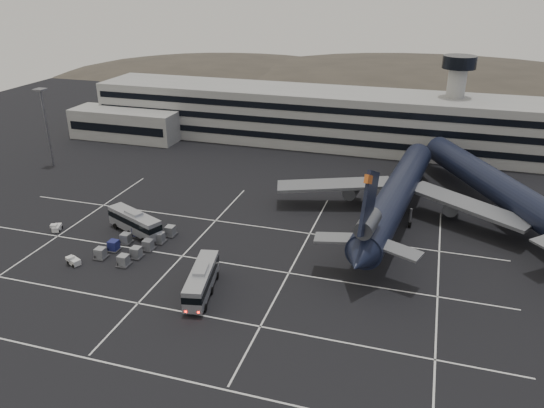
{
  "coord_description": "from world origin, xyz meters",
  "views": [
    {
      "loc": [
        30.19,
        -63.85,
        42.52
      ],
      "look_at": [
        5.11,
        17.59,
        5.0
      ],
      "focal_mm": 35.0,
      "sensor_mm": 36.0,
      "label": 1
    }
  ],
  "objects": [
    {
      "name": "tug_b",
      "position": [
        -21.08,
        -3.48,
        0.64
      ],
      "size": [
        2.59,
        2.17,
        1.44
      ],
      "rotation": [
        0.0,
        0.0,
        1.14
      ],
      "color": "silver",
      "rests_on": "ground"
    },
    {
      "name": "hills",
      "position": [
        17.99,
        170.0,
        -12.07
      ],
      "size": [
        352.0,
        180.0,
        44.0
      ],
      "color": "#38332B",
      "rests_on": "ground"
    },
    {
      "name": "ground",
      "position": [
        0.0,
        0.0,
        0.0
      ],
      "size": [
        260.0,
        260.0,
        0.0
      ],
      "primitive_type": "plane",
      "color": "black",
      "rests_on": "ground"
    },
    {
      "name": "trijet_main",
      "position": [
        25.63,
        27.58,
        5.25
      ],
      "size": [
        47.17,
        57.69,
        18.08
      ],
      "rotation": [
        0.0,
        0.0,
        -0.11
      ],
      "color": "black",
      "rests_on": "ground"
    },
    {
      "name": "lightpole_left",
      "position": [
        -55.0,
        35.0,
        11.82
      ],
      "size": [
        2.4,
        2.4,
        18.28
      ],
      "color": "slate",
      "rests_on": "ground"
    },
    {
      "name": "terminal",
      "position": [
        -2.95,
        71.14,
        6.93
      ],
      "size": [
        125.0,
        26.0,
        24.0
      ],
      "color": "gray",
      "rests_on": "ground"
    },
    {
      "name": "bus_far",
      "position": [
        -17.46,
        9.03,
        2.34
      ],
      "size": [
        12.19,
        7.59,
        4.28
      ],
      "rotation": [
        0.0,
        0.0,
        1.14
      ],
      "color": "#9C9FA5",
      "rests_on": "ground"
    },
    {
      "name": "lane_markings",
      "position": [
        0.95,
        0.72,
        0.01
      ],
      "size": [
        90.0,
        55.62,
        0.01
      ],
      "color": "silver",
      "rests_on": "ground"
    },
    {
      "name": "tug_a",
      "position": [
        -31.43,
        5.77,
        0.63
      ],
      "size": [
        2.04,
        2.53,
        1.42
      ],
      "rotation": [
        0.0,
        0.0,
        0.37
      ],
      "color": "silver",
      "rests_on": "ground"
    },
    {
      "name": "bus_near",
      "position": [
        1.58,
        -5.06,
        2.32
      ],
      "size": [
        5.08,
        12.32,
        4.24
      ],
      "rotation": [
        0.0,
        0.0,
        0.2
      ],
      "color": "#9C9FA5",
      "rests_on": "ground"
    },
    {
      "name": "uld_cluster",
      "position": [
        -14.71,
        4.81,
        0.88
      ],
      "size": [
        9.28,
        14.88,
        1.8
      ],
      "rotation": [
        0.0,
        0.0,
        -0.19
      ],
      "color": "#2D2D30",
      "rests_on": "ground"
    },
    {
      "name": "trijet_far",
      "position": [
        44.03,
        36.62,
        5.43
      ],
      "size": [
        33.9,
        53.23,
        18.08
      ],
      "rotation": [
        0.0,
        0.0,
        0.49
      ],
      "color": "black",
      "rests_on": "ground"
    }
  ]
}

